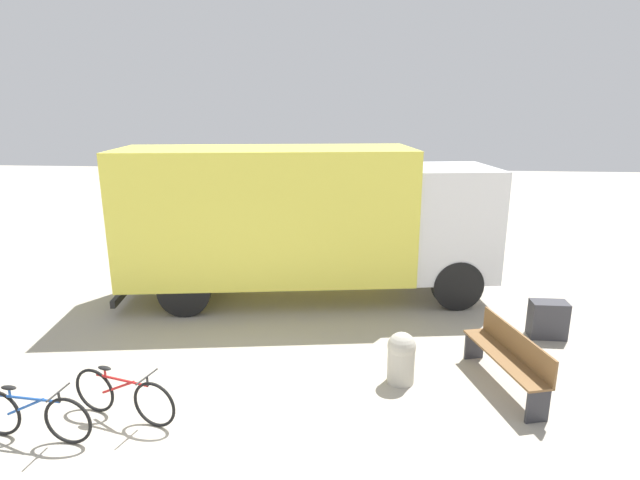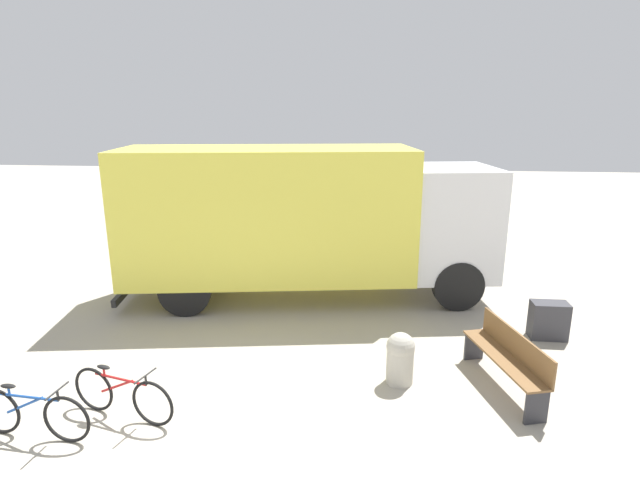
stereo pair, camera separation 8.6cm
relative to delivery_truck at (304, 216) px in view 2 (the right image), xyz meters
The scene contains 7 objects.
ground_plane 5.76m from the delivery_truck, 95.62° to the right, with size 60.00×60.00×0.00m, color #A8A091.
delivery_truck is the anchor object (origin of this frame).
park_bench 5.28m from the delivery_truck, 44.38° to the right, with size 0.91×2.00×0.94m.
bicycle_near 6.40m from the delivery_truck, 118.18° to the right, with size 1.71×0.44×0.76m.
bicycle_middle 5.52m from the delivery_truck, 111.61° to the right, with size 1.66×0.57×0.76m.
bollard_near_bench 4.35m from the delivery_truck, 60.95° to the right, with size 0.45×0.45×0.85m.
utility_box 5.40m from the delivery_truck, 19.08° to the right, with size 0.67×0.38×0.72m.
Camera 2 is at (1.97, -5.41, 4.28)m, focal length 28.00 mm.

